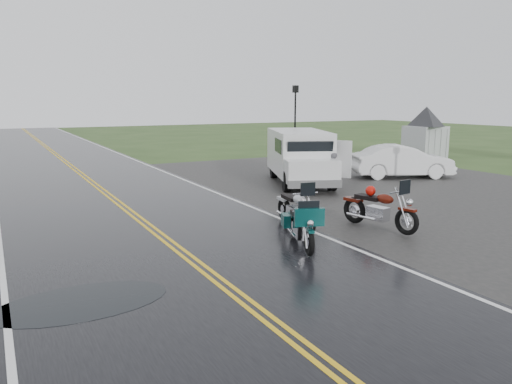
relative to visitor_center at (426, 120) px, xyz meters
The scene contains 11 objects.
ground 23.45m from the visitor_center, 149.04° to the right, with size 120.00×120.00×0.00m, color #2D471E.
road 20.24m from the visitor_center, behind, with size 8.00×100.00×0.04m, color black.
parking_pad 11.65m from the visitor_center, 142.13° to the right, with size 14.00×24.00×0.03m, color black.
visitor_center is the anchor object (origin of this frame).
motorcycle_red 19.33m from the visitor_center, 137.77° to the right, with size 0.89×2.44×1.44m, color #511309, non-canonical shape.
motorcycle_teal 22.04m from the visitor_center, 142.97° to the right, with size 0.79×2.17×1.28m, color #043130, non-canonical shape.
motorcycle_silver 20.30m from the visitor_center, 144.70° to the right, with size 0.84×2.32×1.37m, color #AEAFB6, non-canonical shape.
van_white 14.90m from the visitor_center, 156.63° to the right, with size 2.23×5.95×2.34m, color silver, non-canonical shape.
person_at_van 13.70m from the visitor_center, 151.31° to the right, with size 0.56×0.36×1.52m, color #454549.
sedan_white 8.85m from the visitor_center, 143.01° to the right, with size 1.60×4.59×1.51m, color white.
lamp_post_far_right 8.14m from the visitor_center, 156.74° to the left, with size 0.39×0.39×4.50m, color black, non-canonical shape.
Camera 1 is at (-3.80, -10.35, 3.59)m, focal length 35.00 mm.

